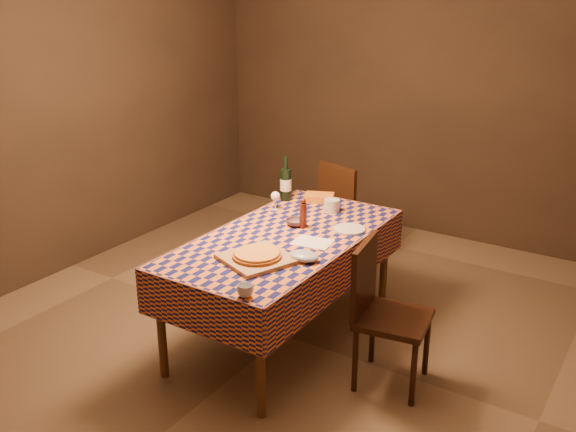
# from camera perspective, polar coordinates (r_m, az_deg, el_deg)

# --- Properties ---
(room) EXTENTS (5.00, 5.10, 2.70)m
(room) POSITION_cam_1_polar(r_m,az_deg,el_deg) (4.15, -0.37, 5.64)
(room) COLOR brown
(room) RESTS_ON ground
(dining_table) EXTENTS (0.94, 1.84, 0.77)m
(dining_table) POSITION_cam_1_polar(r_m,az_deg,el_deg) (4.36, -0.35, -2.74)
(dining_table) COLOR brown
(dining_table) RESTS_ON ground
(cutting_board) EXTENTS (0.51, 0.51, 0.02)m
(cutting_board) POSITION_cam_1_polar(r_m,az_deg,el_deg) (3.97, -2.77, -3.80)
(cutting_board) COLOR #A67D4E
(cutting_board) RESTS_ON dining_table
(pizza) EXTENTS (0.35, 0.35, 0.03)m
(pizza) POSITION_cam_1_polar(r_m,az_deg,el_deg) (3.95, -2.78, -3.45)
(pizza) COLOR #944718
(pizza) RESTS_ON cutting_board
(pepper_mill) EXTENTS (0.06, 0.06, 0.22)m
(pepper_mill) POSITION_cam_1_polar(r_m,az_deg,el_deg) (4.45, 1.34, 0.19)
(pepper_mill) COLOR #4F1D12
(pepper_mill) RESTS_ON dining_table
(bowl) EXTENTS (0.15, 0.15, 0.04)m
(bowl) POSITION_cam_1_polar(r_m,az_deg,el_deg) (4.52, 0.69, -0.57)
(bowl) COLOR #5A434C
(bowl) RESTS_ON dining_table
(wine_glass) EXTENTS (0.08, 0.08, 0.14)m
(wine_glass) POSITION_cam_1_polar(r_m,az_deg,el_deg) (4.80, -1.13, 1.71)
(wine_glass) COLOR silver
(wine_glass) RESTS_ON dining_table
(wine_bottle) EXTENTS (0.11, 0.11, 0.35)m
(wine_bottle) POSITION_cam_1_polar(r_m,az_deg,el_deg) (5.01, -0.20, 2.89)
(wine_bottle) COLOR black
(wine_bottle) RESTS_ON dining_table
(deli_tub) EXTENTS (0.13, 0.13, 0.10)m
(deli_tub) POSITION_cam_1_polar(r_m,az_deg,el_deg) (4.79, 3.93, 0.93)
(deli_tub) COLOR silver
(deli_tub) RESTS_ON dining_table
(takeout_container) EXTENTS (0.26, 0.23, 0.06)m
(takeout_container) POSITION_cam_1_polar(r_m,az_deg,el_deg) (5.02, 2.81, 1.64)
(takeout_container) COLOR orange
(takeout_container) RESTS_ON dining_table
(white_plate) EXTENTS (0.29, 0.29, 0.01)m
(white_plate) POSITION_cam_1_polar(r_m,az_deg,el_deg) (4.46, 5.45, -1.16)
(white_plate) COLOR silver
(white_plate) RESTS_ON dining_table
(tumbler) EXTENTS (0.11, 0.11, 0.07)m
(tumbler) POSITION_cam_1_polar(r_m,az_deg,el_deg) (3.52, -3.82, -6.64)
(tumbler) COLOR silver
(tumbler) RESTS_ON dining_table
(flour_patch) EXTENTS (0.27, 0.23, 0.00)m
(flour_patch) POSITION_cam_1_polar(r_m,az_deg,el_deg) (4.23, 2.20, -2.34)
(flour_patch) COLOR white
(flour_patch) RESTS_ON dining_table
(flour_bag) EXTENTS (0.21, 0.16, 0.06)m
(flour_bag) POSITION_cam_1_polar(r_m,az_deg,el_deg) (3.96, 1.43, -3.57)
(flour_bag) COLOR #A2B1CF
(flour_bag) RESTS_ON dining_table
(chair_far) EXTENTS (0.52, 0.52, 0.93)m
(chair_far) POSITION_cam_1_polar(r_m,az_deg,el_deg) (5.63, 5.14, 0.71)
(chair_far) COLOR black
(chair_far) RESTS_ON ground
(chair_right) EXTENTS (0.49, 0.48, 0.93)m
(chair_right) POSITION_cam_1_polar(r_m,az_deg,el_deg) (4.00, 8.27, -7.92)
(chair_right) COLOR black
(chair_right) RESTS_ON ground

